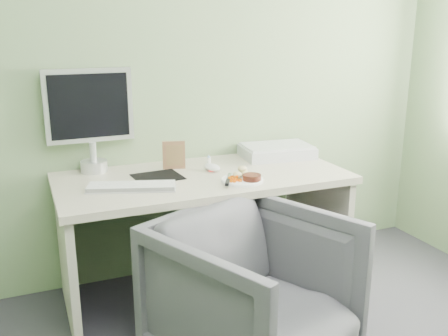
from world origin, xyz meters
name	(u,v)px	position (x,y,z in m)	size (l,w,h in m)	color
wall_back	(180,58)	(0.00, 2.00, 1.35)	(3.50, 3.50, 0.00)	#6F865E
desk	(203,206)	(0.00, 1.62, 0.55)	(1.60, 0.75, 0.73)	beige
plate	(242,180)	(0.15, 1.43, 0.74)	(0.23, 0.23, 0.01)	white
steak	(252,177)	(0.19, 1.39, 0.76)	(0.10, 0.10, 0.03)	black
potato_pile	(242,171)	(0.18, 1.49, 0.77)	(0.10, 0.07, 0.05)	tan
carrot_heap	(235,178)	(0.10, 1.41, 0.76)	(0.05, 0.05, 0.04)	#FE6705
steak_knife	(228,181)	(0.06, 1.40, 0.75)	(0.12, 0.20, 0.02)	silver
mousepad	(158,177)	(-0.25, 1.68, 0.73)	(0.25, 0.22, 0.00)	black
keyboard	(132,186)	(-0.42, 1.52, 0.75)	(0.44, 0.13, 0.02)	white
computer_mouse	(212,167)	(0.08, 1.68, 0.75)	(0.07, 0.12, 0.04)	white
photo_frame	(174,155)	(-0.11, 1.81, 0.81)	(0.13, 0.02, 0.16)	#896040
eyedrop_bottle	(209,161)	(0.10, 1.79, 0.76)	(0.02, 0.02, 0.07)	white
scanner	(277,152)	(0.57, 1.82, 0.76)	(0.44, 0.29, 0.07)	silver
monitor	(90,114)	(-0.55, 1.94, 1.06)	(0.48, 0.15, 0.58)	silver
desk_chair	(255,294)	(-0.01, 0.93, 0.36)	(0.76, 0.79, 0.72)	#3E3E43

